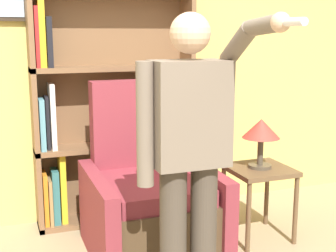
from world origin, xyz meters
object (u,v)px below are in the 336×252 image
Objects in this scene: bookcase at (101,111)px; table_lamp at (261,131)px; armchair at (149,201)px; side_table at (259,179)px; person_standing at (190,150)px.

bookcase reaches higher than table_lamp.
table_lamp is (0.86, -0.10, 0.48)m from armchair.
bookcase is 5.15× the size of table_lamp.
person_standing is at bearing -140.02° from side_table.
table_lamp reaches higher than side_table.
armchair is at bearing 173.23° from side_table.
side_table is 0.38m from table_lamp.
side_table is (0.91, 0.76, -0.49)m from person_standing.
person_standing reaches higher than table_lamp.
table_lamp is (0.00, 0.00, 0.38)m from side_table.
table_lamp is (0.91, 0.76, -0.11)m from person_standing.
person_standing is (0.15, -1.54, 0.02)m from bookcase.
table_lamp is at bearing 45.00° from side_table.
armchair is 1.05m from person_standing.
side_table is at bearing -36.50° from bookcase.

